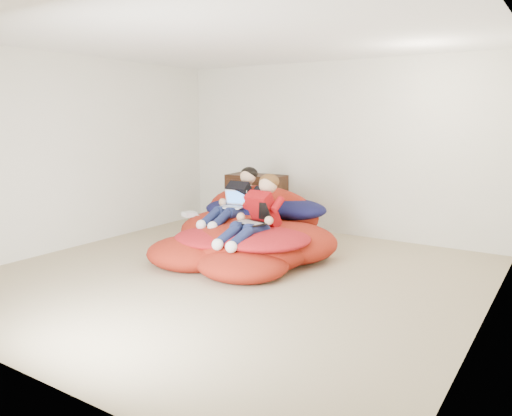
# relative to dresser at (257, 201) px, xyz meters

# --- Properties ---
(room_shell) EXTENTS (5.10, 5.10, 2.77)m
(room_shell) POSITION_rel_dresser_xyz_m (1.16, -2.26, -0.19)
(room_shell) COLOR tan
(room_shell) RESTS_ON ground
(dresser) EXTENTS (0.94, 0.55, 0.82)m
(dresser) POSITION_rel_dresser_xyz_m (0.00, 0.00, 0.00)
(dresser) COLOR black
(dresser) RESTS_ON ground
(beanbag_pile) EXTENTS (2.22, 2.27, 0.87)m
(beanbag_pile) POSITION_rel_dresser_xyz_m (0.81, -1.44, -0.15)
(beanbag_pile) COLOR #AC2413
(beanbag_pile) RESTS_ON ground
(cream_pillow) EXTENTS (0.44, 0.28, 0.28)m
(cream_pillow) POSITION_rel_dresser_xyz_m (0.23, -0.63, 0.21)
(cream_pillow) COLOR beige
(cream_pillow) RESTS_ON beanbag_pile
(older_boy) EXTENTS (0.31, 1.09, 0.70)m
(older_boy) POSITION_rel_dresser_xyz_m (0.53, -1.29, 0.27)
(older_boy) COLOR black
(older_boy) RESTS_ON beanbag_pile
(younger_boy) EXTENTS (0.36, 1.09, 0.75)m
(younger_boy) POSITION_rel_dresser_xyz_m (1.14, -1.75, 0.23)
(younger_boy) COLOR #A30E11
(younger_boy) RESTS_ON beanbag_pile
(laptop_white) EXTENTS (0.34, 0.34, 0.22)m
(laptop_white) POSITION_rel_dresser_xyz_m (0.53, -1.37, 0.21)
(laptop_white) COLOR silver
(laptop_white) RESTS_ON older_boy
(laptop_black) EXTENTS (0.41, 0.45, 0.24)m
(laptop_black) POSITION_rel_dresser_xyz_m (1.14, -1.80, 0.16)
(laptop_black) COLOR black
(laptop_black) RESTS_ON younger_boy
(power_adapter) EXTENTS (0.21, 0.21, 0.06)m
(power_adapter) POSITION_rel_dresser_xyz_m (-0.12, -1.48, 0.01)
(power_adapter) COLOR silver
(power_adapter) RESTS_ON beanbag_pile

